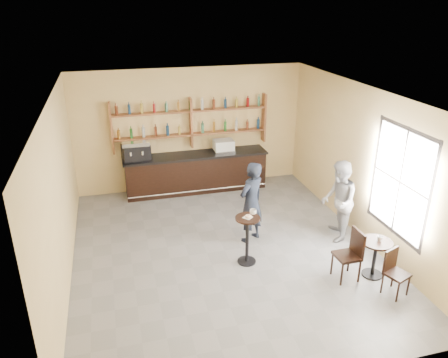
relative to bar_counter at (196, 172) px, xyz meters
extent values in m
plane|color=slate|center=(-0.06, -3.15, -0.51)|extent=(7.00, 7.00, 0.00)
plane|color=white|center=(-0.06, -3.15, 2.69)|extent=(7.00, 7.00, 0.00)
plane|color=#DFBF7E|center=(-0.06, 0.35, 1.09)|extent=(7.00, 0.00, 7.00)
plane|color=#DFBF7E|center=(-0.06, -6.65, 1.09)|extent=(7.00, 0.00, 7.00)
plane|color=#DFBF7E|center=(-3.06, -3.15, 1.09)|extent=(0.00, 7.00, 7.00)
plane|color=#DFBF7E|center=(2.94, -3.15, 1.09)|extent=(0.00, 7.00, 7.00)
plane|color=white|center=(2.94, -4.35, 1.19)|extent=(0.00, 2.00, 2.00)
cube|color=white|center=(0.26, -3.66, 0.47)|extent=(0.22, 0.22, 0.00)
torus|color=#D08A4C|center=(0.27, -3.67, 0.50)|extent=(0.16, 0.16, 0.05)
imported|color=white|center=(0.40, -3.56, 0.52)|extent=(0.15, 0.15, 0.10)
imported|color=black|center=(0.59, -2.86, 0.37)|extent=(0.77, 0.69, 1.76)
imported|color=white|center=(2.45, -4.68, 0.26)|extent=(0.13, 0.13, 0.10)
imported|color=#99989D|center=(2.38, -3.26, 0.36)|extent=(0.93, 1.03, 1.75)
camera|label=1|loc=(-2.05, -10.59, 4.32)|focal=35.00mm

